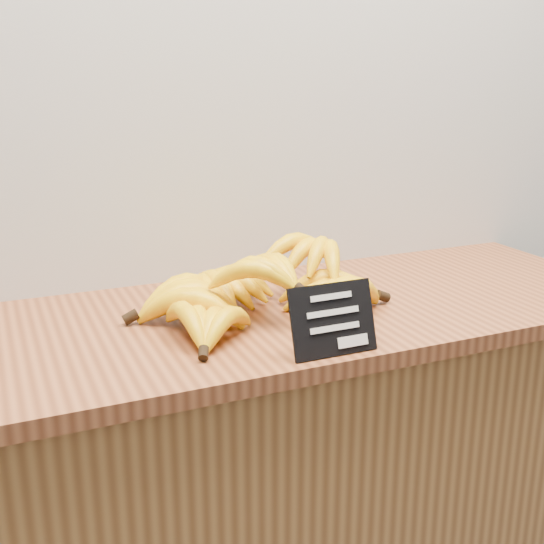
{
  "coord_description": "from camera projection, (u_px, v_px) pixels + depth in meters",
  "views": [
    {
      "loc": [
        -0.59,
        1.63,
        1.37
      ],
      "look_at": [
        -0.13,
        2.7,
        1.02
      ],
      "focal_mm": 45.0,
      "sensor_mm": 36.0,
      "label": 1
    }
  ],
  "objects": [
    {
      "name": "banana_pile",
      "position": [
        256.0,
        289.0,
        1.26
      ],
      "size": [
        0.5,
        0.37,
        0.12
      ],
      "color": "yellow",
      "rests_on": "counter_top"
    },
    {
      "name": "chalkboard_sign",
      "position": [
        333.0,
        320.0,
        1.08
      ],
      "size": [
        0.15,
        0.04,
        0.11
      ],
      "primitive_type": "cube",
      "rotation": [
        -0.31,
        0.0,
        0.0
      ],
      "color": "black",
      "rests_on": "counter_top"
    },
    {
      "name": "counter_top",
      "position": [
        262.0,
        318.0,
        1.29
      ],
      "size": [
        1.55,
        0.54,
        0.03
      ],
      "primitive_type": "cube",
      "color": "brown",
      "rests_on": "counter"
    },
    {
      "name": "counter",
      "position": [
        263.0,
        526.0,
        1.43
      ],
      "size": [
        1.33,
        0.5,
        0.9
      ],
      "primitive_type": "cube",
      "color": "brown",
      "rests_on": "ground"
    }
  ]
}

